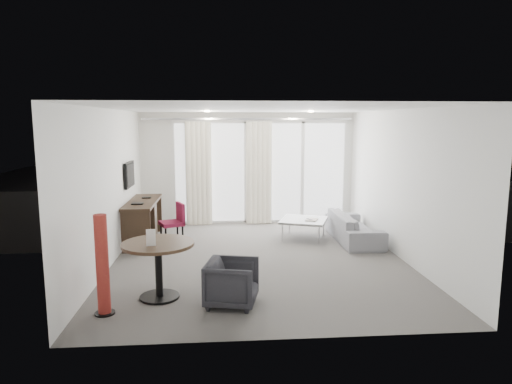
{
  "coord_description": "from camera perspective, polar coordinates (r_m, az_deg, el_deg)",
  "views": [
    {
      "loc": [
        -0.67,
        -7.71,
        2.39
      ],
      "look_at": [
        0.0,
        0.6,
        1.1
      ],
      "focal_mm": 32.0,
      "sensor_mm": 36.0,
      "label": 1
    }
  ],
  "objects": [
    {
      "name": "ceiling",
      "position": [
        7.74,
        0.36,
        10.35
      ],
      "size": [
        5.0,
        6.0,
        0.0
      ],
      "primitive_type": "cube",
      "color": "white",
      "rests_on": "ground"
    },
    {
      "name": "rattan_table",
      "position": [
        12.68,
        6.0,
        -0.92
      ],
      "size": [
        0.66,
        0.66,
        0.52
      ],
      "primitive_type": null,
      "rotation": [
        0.0,
        0.0,
        -0.34
      ],
      "color": "brown",
      "rests_on": "terrace_slab"
    },
    {
      "name": "terrace_slab",
      "position": [
        12.49,
        -0.06,
        -2.51
      ],
      "size": [
        5.6,
        3.0,
        0.12
      ],
      "primitive_type": "cube",
      "color": "#4D4D50",
      "rests_on": "ground"
    },
    {
      "name": "tv",
      "position": [
        9.39,
        -15.55,
        2.12
      ],
      "size": [
        0.05,
        0.8,
        0.5
      ],
      "primitive_type": null,
      "color": "black",
      "rests_on": "wall_left"
    },
    {
      "name": "desk",
      "position": [
        9.41,
        -13.91,
        -3.59
      ],
      "size": [
        0.55,
        1.76,
        0.83
      ],
      "primitive_type": null,
      "color": "black",
      "rests_on": "floor"
    },
    {
      "name": "tub_armchair",
      "position": [
        6.1,
        -3.02,
        -11.26
      ],
      "size": [
        0.78,
        0.77,
        0.6
      ],
      "primitive_type": "imported",
      "rotation": [
        0.0,
        0.0,
        1.35
      ],
      "color": "#232227",
      "rests_on": "floor"
    },
    {
      "name": "balustrade",
      "position": [
        13.82,
        -0.54,
        0.94
      ],
      "size": [
        5.5,
        0.06,
        1.05
      ],
      "primitive_type": null,
      "color": "#B2B2B7",
      "rests_on": "terrace_slab"
    },
    {
      "name": "window_frame",
      "position": [
        10.79,
        0.58,
        2.47
      ],
      "size": [
        4.1,
        0.06,
        2.44
      ],
      "primitive_type": null,
      "color": "white",
      "rests_on": "ground"
    },
    {
      "name": "sofa",
      "position": [
        9.46,
        12.13,
        -4.31
      ],
      "size": [
        0.74,
        1.89,
        0.55
      ],
      "primitive_type": "imported",
      "rotation": [
        0.0,
        0.0,
        1.57
      ],
      "color": "gray",
      "rests_on": "floor"
    },
    {
      "name": "downlight_a",
      "position": [
        9.31,
        -6.12,
        9.98
      ],
      "size": [
        0.12,
        0.12,
        0.02
      ],
      "primitive_type": "cylinder",
      "color": "#FFE0B2",
      "rests_on": "ceiling"
    },
    {
      "name": "rattan_chair_b",
      "position": [
        13.1,
        8.95,
        0.06
      ],
      "size": [
        0.65,
        0.65,
        0.85
      ],
      "primitive_type": null,
      "rotation": [
        0.0,
        0.0,
        -0.14
      ],
      "color": "brown",
      "rests_on": "terrace_slab"
    },
    {
      "name": "wall_right",
      "position": [
        8.4,
        17.6,
        0.93
      ],
      "size": [
        0.0,
        6.0,
        2.6
      ],
      "primitive_type": "cube",
      "color": "silver",
      "rests_on": "ground"
    },
    {
      "name": "curtain_left",
      "position": [
        10.6,
        -7.18,
        2.29
      ],
      "size": [
        0.6,
        0.2,
        2.38
      ],
      "primitive_type": null,
      "color": "white",
      "rests_on": "ground"
    },
    {
      "name": "floor",
      "position": [
        8.1,
        0.34,
        -8.37
      ],
      "size": [
        5.0,
        6.0,
        0.0
      ],
      "primitive_type": "cube",
      "color": "#585450",
      "rests_on": "ground"
    },
    {
      "name": "remote",
      "position": [
        9.38,
        6.7,
        -3.76
      ],
      "size": [
        0.1,
        0.16,
        0.02
      ],
      "primitive_type": null,
      "rotation": [
        0.0,
        0.0,
        0.41
      ],
      "color": "black",
      "rests_on": "coffee_table"
    },
    {
      "name": "red_lamp",
      "position": [
        6.01,
        -18.66,
        -8.64
      ],
      "size": [
        0.31,
        0.31,
        1.27
      ],
      "primitive_type": "cylinder",
      "rotation": [
        0.0,
        0.0,
        -0.27
      ],
      "color": "maroon",
      "rests_on": "floor"
    },
    {
      "name": "wall_front",
      "position": [
        4.88,
        3.41,
        -4.14
      ],
      "size": [
        5.0,
        0.0,
        2.6
      ],
      "primitive_type": "cube",
      "color": "silver",
      "rests_on": "ground"
    },
    {
      "name": "downlight_b",
      "position": [
        9.49,
        6.85,
        9.95
      ],
      "size": [
        0.12,
        0.12,
        0.02
      ],
      "primitive_type": "cylinder",
      "color": "#FFE0B2",
      "rests_on": "ceiling"
    },
    {
      "name": "window_panel",
      "position": [
        10.8,
        0.57,
        2.48
      ],
      "size": [
        4.0,
        0.02,
        2.38
      ],
      "primitive_type": null,
      "color": "white",
      "rests_on": "ground"
    },
    {
      "name": "rattan_chair_a",
      "position": [
        12.09,
        1.18,
        -0.62
      ],
      "size": [
        0.69,
        0.69,
        0.82
      ],
      "primitive_type": null,
      "rotation": [
        0.0,
        0.0,
        0.29
      ],
      "color": "brown",
      "rests_on": "terrace_slab"
    },
    {
      "name": "curtain_track",
      "position": [
        10.55,
        -0.98,
        9.13
      ],
      "size": [
        4.8,
        0.04,
        0.04
      ],
      "primitive_type": null,
      "color": "#B2B2B7",
      "rests_on": "ceiling"
    },
    {
      "name": "coffee_table",
      "position": [
        9.49,
        5.96,
        -4.58
      ],
      "size": [
        1.15,
        1.15,
        0.4
      ],
      "primitive_type": null,
      "rotation": [
        0.0,
        0.0,
        -0.35
      ],
      "color": "gray",
      "rests_on": "floor"
    },
    {
      "name": "round_table",
      "position": [
        6.42,
        -12.06,
        -9.55
      ],
      "size": [
        1.11,
        1.11,
        0.78
      ],
      "primitive_type": null,
      "rotation": [
        0.0,
        0.0,
        -0.15
      ],
      "color": "#382618",
      "rests_on": "floor"
    },
    {
      "name": "desk_chair",
      "position": [
        9.08,
        -10.51,
        -3.94
      ],
      "size": [
        0.57,
        0.56,
        0.82
      ],
      "primitive_type": null,
      "rotation": [
        0.0,
        0.0,
        0.39
      ],
      "color": "maroon",
      "rests_on": "floor"
    },
    {
      "name": "menu_card",
      "position": [
        6.18,
        -12.95,
        -7.1
      ],
      "size": [
        0.12,
        0.03,
        0.22
      ],
      "primitive_type": null,
      "rotation": [
        0.0,
        0.0,
        0.11
      ],
      "color": "white",
      "rests_on": "round_table"
    },
    {
      "name": "magazine",
      "position": [
        9.4,
        6.96,
        -3.74
      ],
      "size": [
        0.28,
        0.31,
        0.01
      ],
      "primitive_type": null,
      "rotation": [
        0.0,
        0.0,
        -0.43
      ],
      "color": "gray",
      "rests_on": "coffee_table"
    },
    {
      "name": "curtain_right",
      "position": [
        10.63,
        0.38,
        2.38
      ],
      "size": [
        0.6,
        0.2,
        2.38
      ],
      "primitive_type": null,
      "color": "white",
      "rests_on": "ground"
    },
    {
      "name": "wall_left",
      "position": [
        8.0,
        -17.8,
        0.54
      ],
      "size": [
        0.0,
        6.0,
        2.6
      ],
      "primitive_type": "cube",
      "color": "silver",
      "rests_on": "ground"
    }
  ]
}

